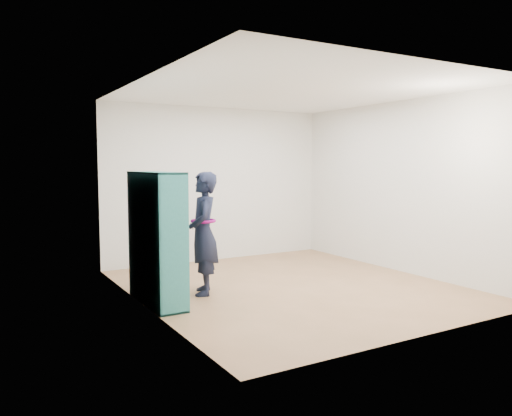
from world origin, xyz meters
TOP-DOWN VIEW (x-y plane):
  - floor at (0.00, 0.00)m, footprint 4.50×4.50m
  - ceiling at (0.00, 0.00)m, footprint 4.50×4.50m
  - wall_left at (-2.00, 0.00)m, footprint 0.02×4.50m
  - wall_right at (2.00, 0.00)m, footprint 0.02×4.50m
  - wall_back at (0.00, 2.25)m, footprint 4.00×0.02m
  - wall_front at (0.00, -2.25)m, footprint 4.00×0.02m
  - bookshelf at (-1.85, 0.15)m, footprint 0.34×1.17m
  - person at (-1.17, 0.25)m, footprint 0.56×0.66m
  - smartphone at (-1.26, 0.38)m, footprint 0.04×0.09m

SIDE VIEW (x-z plane):
  - floor at x=0.00m, z-range 0.00..0.00m
  - bookshelf at x=-1.85m, z-range -0.02..1.53m
  - person at x=-1.17m, z-range 0.00..1.55m
  - smartphone at x=-1.26m, z-range 0.81..0.94m
  - wall_left at x=-2.00m, z-range 0.00..2.60m
  - wall_right at x=2.00m, z-range 0.00..2.60m
  - wall_back at x=0.00m, z-range 0.00..2.60m
  - wall_front at x=0.00m, z-range 0.00..2.60m
  - ceiling at x=0.00m, z-range 2.60..2.60m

